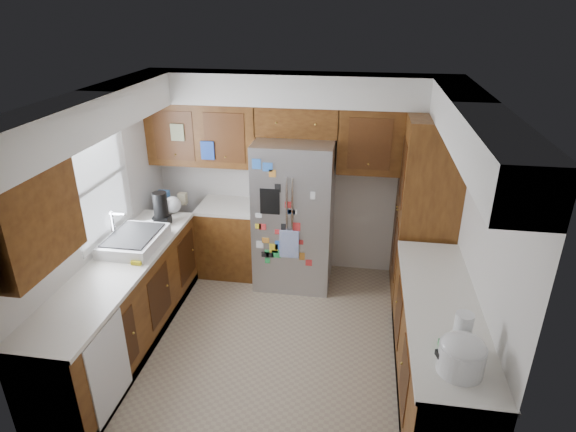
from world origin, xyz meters
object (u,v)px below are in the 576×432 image
object	(u,v)px
pantry	(426,210)
fridge	(294,214)
paper_towel	(462,331)
rice_cooker	(462,354)

from	to	relation	value
pantry	fridge	bearing A→B (deg)	177.94
pantry	paper_towel	bearing A→B (deg)	-88.89
rice_cooker	paper_towel	world-z (taller)	paper_towel
rice_cooker	pantry	bearing A→B (deg)	89.99
pantry	fridge	distance (m)	1.51
pantry	rice_cooker	xyz separation A→B (m)	(-0.00, -2.42, -0.01)
pantry	paper_towel	xyz separation A→B (m)	(0.04, -2.17, -0.01)
rice_cooker	paper_towel	xyz separation A→B (m)	(0.04, 0.25, 0.00)
rice_cooker	paper_towel	bearing A→B (deg)	80.26
pantry	fridge	world-z (taller)	pantry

